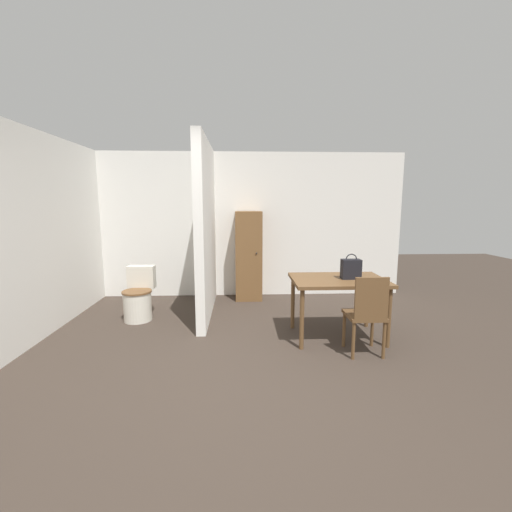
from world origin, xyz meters
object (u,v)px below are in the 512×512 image
object	(u,v)px
dining_table	(338,285)
handbag	(351,269)
wooden_chair	(367,313)
wooden_cabinet	(249,256)
toilet	(139,298)

from	to	relation	value
dining_table	handbag	world-z (taller)	handbag
dining_table	handbag	xyz separation A→B (m)	(0.14, -0.02, 0.20)
wooden_chair	handbag	distance (m)	0.63
handbag	wooden_cabinet	distance (m)	2.15
handbag	toilet	bearing A→B (deg)	163.76
toilet	wooden_cabinet	size ratio (longest dim) A/B	0.49
dining_table	handbag	bearing A→B (deg)	-6.10
wooden_chair	handbag	world-z (taller)	handbag
wooden_chair	wooden_cabinet	xyz separation A→B (m)	(-1.21, 2.29, 0.27)
dining_table	wooden_chair	distance (m)	0.57
wooden_cabinet	toilet	bearing A→B (deg)	-148.22
dining_table	toilet	size ratio (longest dim) A/B	1.52
handbag	wooden_cabinet	size ratio (longest dim) A/B	0.20
wooden_chair	toilet	bearing A→B (deg)	154.86
handbag	wooden_cabinet	bearing A→B (deg)	123.46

